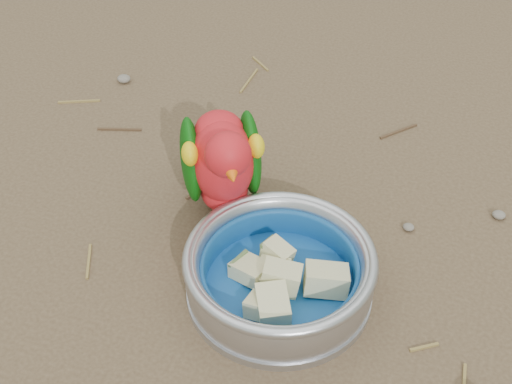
% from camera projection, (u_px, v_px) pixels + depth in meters
% --- Properties ---
extents(ground, '(60.00, 60.00, 0.00)m').
position_uv_depth(ground, '(270.00, 279.00, 0.79)').
color(ground, brown).
extents(food_bowl, '(0.20, 0.20, 0.02)m').
position_uv_depth(food_bowl, '(279.00, 289.00, 0.77)').
color(food_bowl, '#B2B2BA').
rests_on(food_bowl, ground).
extents(bowl_wall, '(0.20, 0.20, 0.04)m').
position_uv_depth(bowl_wall, '(280.00, 270.00, 0.75)').
color(bowl_wall, '#B2B2BA').
rests_on(bowl_wall, food_bowl).
extents(fruit_wedges, '(0.12, 0.12, 0.03)m').
position_uv_depth(fruit_wedges, '(280.00, 275.00, 0.76)').
color(fruit_wedges, beige).
rests_on(fruit_wedges, food_bowl).
extents(lory_parrot, '(0.18, 0.21, 0.16)m').
position_uv_depth(lory_parrot, '(223.00, 170.00, 0.81)').
color(lory_parrot, red).
rests_on(lory_parrot, ground).
extents(ground_debris, '(0.90, 0.80, 0.01)m').
position_uv_depth(ground_debris, '(278.00, 246.00, 0.83)').
color(ground_debris, olive).
rests_on(ground_debris, ground).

